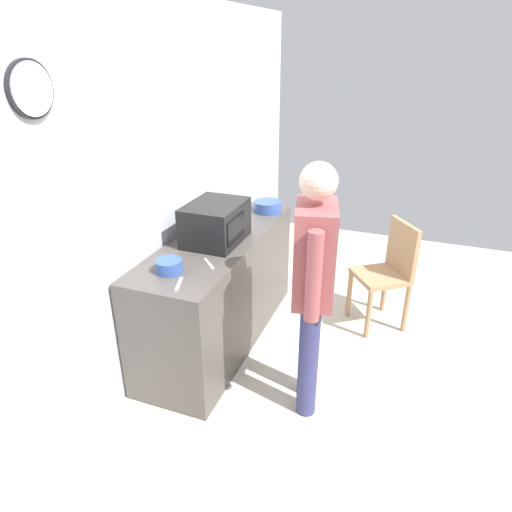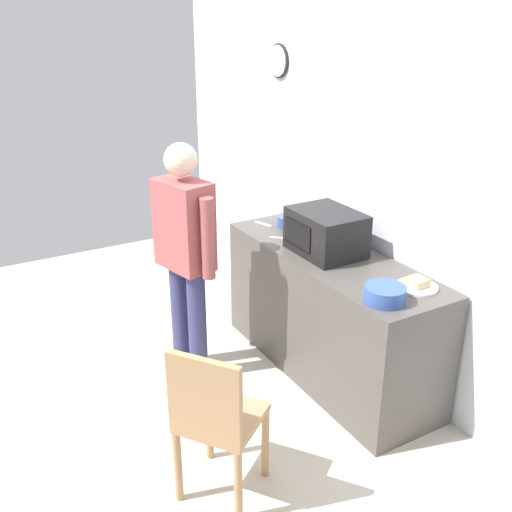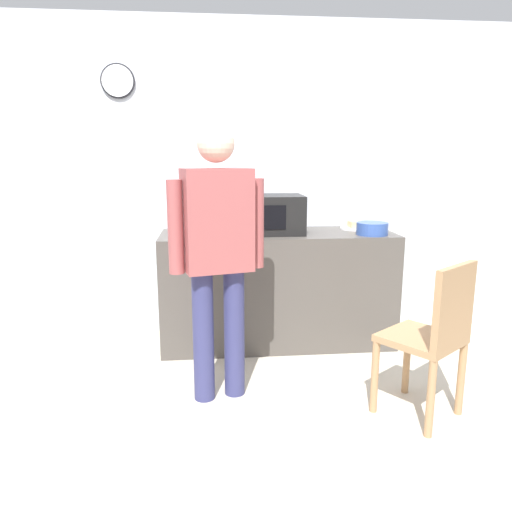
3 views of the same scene
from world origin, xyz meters
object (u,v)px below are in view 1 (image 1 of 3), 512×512
microwave (216,223)px  fork_utensil (209,264)px  wooden_chair (389,270)px  sandwich_plate (236,207)px  salad_bowl (268,206)px  spoon_utensil (179,284)px  person_standing (313,275)px  cereal_bowl (169,266)px

microwave → fork_utensil: microwave is taller
fork_utensil → wooden_chair: bearing=-44.1°
sandwich_plate → salad_bowl: size_ratio=1.04×
sandwich_plate → spoon_utensil: bearing=-171.1°
microwave → sandwich_plate: (0.73, 0.15, -0.13)m
fork_utensil → person_standing: person_standing is taller
microwave → wooden_chair: 1.56m
sandwich_plate → cereal_bowl: cereal_bowl is taller
microwave → cereal_bowl: microwave is taller
microwave → fork_utensil: (-0.38, -0.12, -0.15)m
cereal_bowl → spoon_utensil: size_ratio=1.04×
salad_bowl → person_standing: (-1.21, -0.72, 0.03)m
fork_utensil → wooden_chair: wooden_chair is taller
person_standing → wooden_chair: size_ratio=1.80×
cereal_bowl → wooden_chair: 1.93m
sandwich_plate → fork_utensil: bearing=-166.3°
salad_bowl → cereal_bowl: salad_bowl is taller
fork_utensil → wooden_chair: 1.66m
sandwich_plate → cereal_bowl: (-1.31, -0.08, 0.02)m
salad_bowl → wooden_chair: size_ratio=0.26×
microwave → spoon_utensil: (-0.71, -0.08, -0.15)m
cereal_bowl → wooden_chair: size_ratio=0.19×
cereal_bowl → spoon_utensil: cereal_bowl is taller
person_standing → fork_utensil: bearing=85.8°
microwave → spoon_utensil: size_ratio=2.94×
salad_bowl → spoon_utensil: size_ratio=1.43×
microwave → salad_bowl: bearing=-10.4°
salad_bowl → cereal_bowl: bearing=171.2°
sandwich_plate → person_standing: 1.54m
microwave → cereal_bowl: bearing=173.2°
microwave → cereal_bowl: 0.59m
microwave → salad_bowl: microwave is taller
fork_utensil → spoon_utensil: same height
microwave → spoon_utensil: 0.73m
spoon_utensil → microwave: bearing=6.2°
salad_bowl → person_standing: person_standing is taller
sandwich_plate → person_standing: bearing=-139.1°
person_standing → sandwich_plate: bearing=40.9°
sandwich_plate → spoon_utensil: size_ratio=1.49×
salad_bowl → spoon_utensil: salad_bowl is taller
cereal_bowl → person_standing: (0.14, -0.93, 0.03)m
sandwich_plate → salad_bowl: bearing=-82.1°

